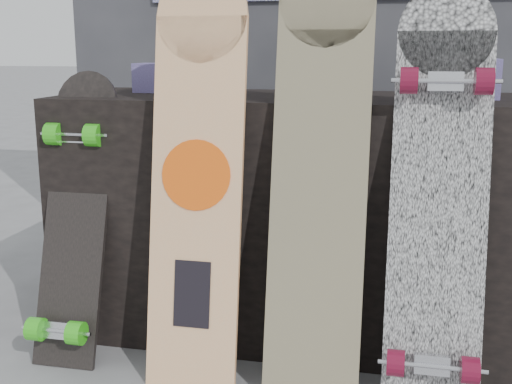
% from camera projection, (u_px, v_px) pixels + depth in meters
% --- Properties ---
extents(vendor_table, '(1.60, 0.60, 0.80)m').
position_uv_depth(vendor_table, '(304.00, 215.00, 2.17)').
color(vendor_table, black).
rests_on(vendor_table, ground).
extents(booth, '(2.40, 0.22, 2.20)m').
position_uv_depth(booth, '(334.00, 13.00, 2.82)').
color(booth, '#333338').
rests_on(booth, ground).
extents(merch_box_purple, '(0.18, 0.12, 0.10)m').
position_uv_depth(merch_box_purple, '(162.00, 78.00, 2.24)').
color(merch_box_purple, '#4A3976').
rests_on(merch_box_purple, vendor_table).
extents(merch_box_small, '(0.14, 0.14, 0.12)m').
position_uv_depth(merch_box_small, '(474.00, 79.00, 1.97)').
color(merch_box_small, '#4A3976').
rests_on(merch_box_small, vendor_table).
extents(merch_box_flat, '(0.22, 0.10, 0.06)m').
position_uv_depth(merch_box_flat, '(324.00, 84.00, 2.19)').
color(merch_box_flat, '#D1B78C').
rests_on(merch_box_flat, vendor_table).
extents(longboard_geisha, '(0.26, 0.23, 1.17)m').
position_uv_depth(longboard_geisha, '(197.00, 169.00, 1.81)').
color(longboard_geisha, beige).
rests_on(longboard_geisha, ground).
extents(longboard_celtic, '(0.26, 0.28, 1.21)m').
position_uv_depth(longboard_celtic, '(320.00, 163.00, 1.76)').
color(longboard_celtic, '#CABD8A').
rests_on(longboard_celtic, ground).
extents(longboard_cascadia, '(0.25, 0.32, 1.12)m').
position_uv_depth(longboard_cascadia, '(439.00, 191.00, 1.69)').
color(longboard_cascadia, white).
rests_on(longboard_cascadia, ground).
extents(skateboard_dark, '(0.20, 0.35, 0.88)m').
position_uv_depth(skateboard_dark, '(74.00, 213.00, 1.98)').
color(skateboard_dark, black).
rests_on(skateboard_dark, ground).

